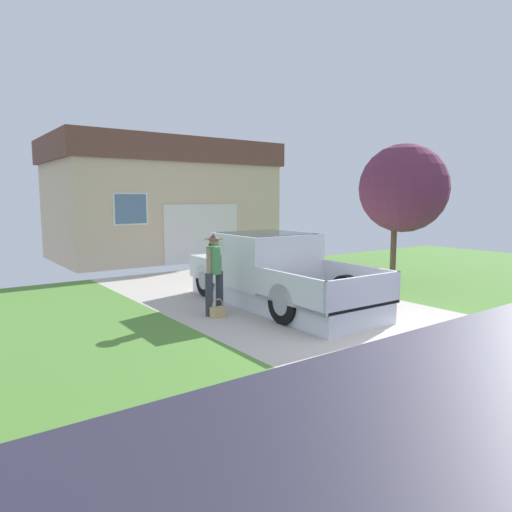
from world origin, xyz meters
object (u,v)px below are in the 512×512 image
object	(u,v)px
pickup_truck	(269,272)
person_with_hat	(214,270)
front_yard_tree	(401,187)
wheeled_trash_bin	(269,251)
handbag	(218,311)
house_with_garage	(162,199)

from	to	relation	value
pickup_truck	person_with_hat	size ratio (longest dim) A/B	3.01
front_yard_tree	wheeled_trash_bin	size ratio (longest dim) A/B	3.53
person_with_hat	front_yard_tree	xyz separation A→B (m)	(6.01, -0.11, 1.80)
person_with_hat	front_yard_tree	size ratio (longest dim) A/B	0.44
front_yard_tree	handbag	bearing A→B (deg)	-178.49
pickup_truck	person_with_hat	world-z (taller)	person_with_hat
pickup_truck	handbag	distance (m)	1.86
pickup_truck	wheeled_trash_bin	xyz separation A→B (m)	(3.23, 4.18, -0.12)
house_with_garage	wheeled_trash_bin	bearing A→B (deg)	-74.04
pickup_truck	front_yard_tree	distance (m)	4.85
person_with_hat	handbag	world-z (taller)	person_with_hat
pickup_truck	wheeled_trash_bin	distance (m)	5.29
pickup_truck	wheeled_trash_bin	world-z (taller)	pickup_truck
person_with_hat	house_with_garage	xyz separation A→B (m)	(3.32, 9.73, 1.44)
handbag	person_with_hat	bearing A→B (deg)	72.49
handbag	front_yard_tree	xyz separation A→B (m)	(6.09, 0.16, 2.62)
front_yard_tree	wheeled_trash_bin	world-z (taller)	front_yard_tree
person_with_hat	house_with_garage	size ratio (longest dim) A/B	0.19
handbag	wheeled_trash_bin	xyz separation A→B (m)	(4.93, 4.65, 0.48)
person_with_hat	handbag	distance (m)	0.87
pickup_truck	person_with_hat	distance (m)	1.64
front_yard_tree	wheeled_trash_bin	xyz separation A→B (m)	(-1.16, 4.49, -2.14)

